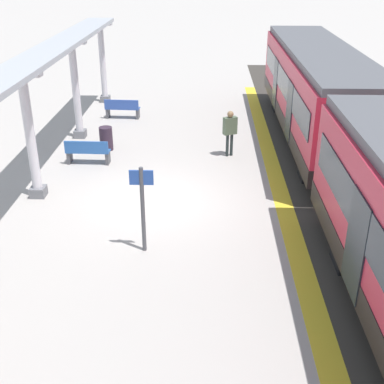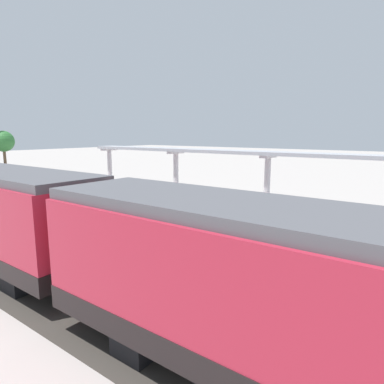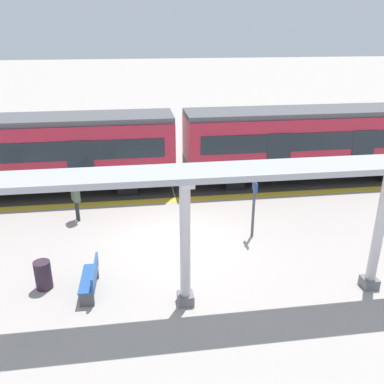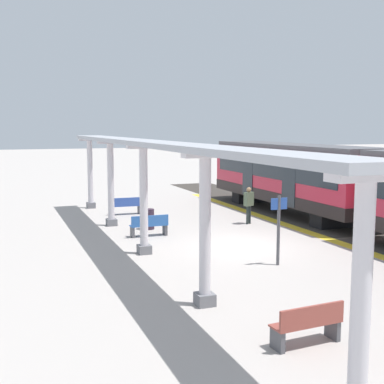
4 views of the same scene
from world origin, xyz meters
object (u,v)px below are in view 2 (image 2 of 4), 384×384
object	(u,v)px
bench_far_end	(128,206)
passenger_waiting_near_edge	(294,270)
train_near_carriage	(345,320)
trash_bin	(350,250)
canopy_pillar_third	(267,195)
canopy_pillar_fifth	(110,177)
bench_near_end	(315,240)
platform_info_sign	(169,212)
canopy_pillar_fourth	(176,184)

from	to	relation	value
bench_far_end	passenger_waiting_near_edge	xyz separation A→B (m)	(-4.79, -11.81, 0.59)
train_near_carriage	passenger_waiting_near_edge	world-z (taller)	train_near_carriage
trash_bin	passenger_waiting_near_edge	size ratio (longest dim) A/B	0.52
canopy_pillar_third	canopy_pillar_fifth	bearing A→B (deg)	90.00
canopy_pillar_third	bench_far_end	xyz separation A→B (m)	(-1.03, 8.29, -1.44)
canopy_pillar_third	passenger_waiting_near_edge	bearing A→B (deg)	-148.82
bench_near_end	platform_info_sign	xyz separation A→B (m)	(-2.60, 5.49, 0.89)
canopy_pillar_fourth	passenger_waiting_near_edge	xyz separation A→B (m)	(-5.82, -8.95, -0.85)
canopy_pillar_third	passenger_waiting_near_edge	distance (m)	6.86
bench_near_end	passenger_waiting_near_edge	xyz separation A→B (m)	(-4.89, -0.93, 0.59)
bench_near_end	bench_far_end	xyz separation A→B (m)	(-0.10, 10.88, 0.00)
trash_bin	passenger_waiting_near_edge	bearing A→B (deg)	174.15
train_near_carriage	trash_bin	size ratio (longest dim) A/B	14.15
train_near_carriage	canopy_pillar_third	xyz separation A→B (m)	(9.14, 5.51, 0.06)
bench_near_end	bench_far_end	world-z (taller)	same
canopy_pillar_third	canopy_pillar_fourth	size ratio (longest dim) A/B	1.00
canopy_pillar_fourth	trash_bin	world-z (taller)	canopy_pillar_fourth
canopy_pillar_fifth	bench_far_end	size ratio (longest dim) A/B	2.44
bench_far_end	platform_info_sign	xyz separation A→B (m)	(-2.51, -5.39, 0.89)
bench_far_end	platform_info_sign	size ratio (longest dim) A/B	0.69
canopy_pillar_fourth	bench_near_end	world-z (taller)	canopy_pillar_fourth
canopy_pillar_fifth	platform_info_sign	xyz separation A→B (m)	(-3.54, -8.11, -0.56)
passenger_waiting_near_edge	platform_info_sign	bearing A→B (deg)	70.39
bench_near_end	passenger_waiting_near_edge	size ratio (longest dim) A/B	0.91
trash_bin	platform_info_sign	distance (m)	7.29
platform_info_sign	passenger_waiting_near_edge	xyz separation A→B (m)	(-2.29, -6.42, -0.29)
canopy_pillar_fifth	passenger_waiting_near_edge	size ratio (longest dim) A/B	2.24
bench_far_end	bench_near_end	bearing A→B (deg)	-89.48
passenger_waiting_near_edge	bench_near_end	bearing A→B (deg)	10.77
canopy_pillar_fifth	trash_bin	bearing A→B (deg)	-94.99
trash_bin	passenger_waiting_near_edge	world-z (taller)	passenger_waiting_near_edge
trash_bin	passenger_waiting_near_edge	distance (m)	4.58
passenger_waiting_near_edge	canopy_pillar_third	bearing A→B (deg)	31.18
canopy_pillar_third	bench_far_end	distance (m)	8.48
canopy_pillar_third	trash_bin	world-z (taller)	canopy_pillar_third
canopy_pillar_third	canopy_pillar_fourth	world-z (taller)	same
bench_near_end	canopy_pillar_fifth	bearing A→B (deg)	86.08
canopy_pillar_fourth	bench_far_end	world-z (taller)	canopy_pillar_fourth
bench_near_end	train_near_carriage	bearing A→B (deg)	-160.41
train_near_carriage	platform_info_sign	distance (m)	10.12
canopy_pillar_third	canopy_pillar_fourth	bearing A→B (deg)	90.00
trash_bin	platform_info_sign	xyz separation A→B (m)	(-2.23, 6.88, 0.90)
train_near_carriage	canopy_pillar_third	world-z (taller)	canopy_pillar_third
canopy_pillar_fifth	passenger_waiting_near_edge	world-z (taller)	canopy_pillar_fifth
canopy_pillar_fourth	passenger_waiting_near_edge	distance (m)	10.72
bench_near_end	platform_info_sign	bearing A→B (deg)	115.38
bench_far_end	platform_info_sign	bearing A→B (deg)	-114.92
bench_far_end	passenger_waiting_near_edge	world-z (taller)	passenger_waiting_near_edge
train_near_carriage	bench_near_end	xyz separation A→B (m)	(8.21, 2.92, -1.39)
canopy_pillar_fifth	bench_near_end	bearing A→B (deg)	-93.92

